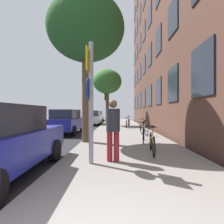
% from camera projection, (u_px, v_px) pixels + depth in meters
% --- Properties ---
extents(ground_plane, '(41.80, 41.80, 0.00)m').
position_uv_depth(ground_plane, '(82.00, 129.00, 16.08)').
color(ground_plane, '#332D28').
extents(road_asphalt, '(7.00, 38.00, 0.01)m').
position_uv_depth(road_asphalt, '(58.00, 129.00, 16.13)').
color(road_asphalt, '#232326').
rests_on(road_asphalt, ground).
extents(sidewalk, '(4.20, 38.00, 0.12)m').
position_uv_depth(sidewalk, '(122.00, 128.00, 16.01)').
color(sidewalk, gray).
rests_on(sidewalk, ground).
extents(building_facade, '(0.56, 27.00, 21.20)m').
position_uv_depth(building_facade, '(153.00, 3.00, 15.45)').
color(building_facade, '#513328').
rests_on(building_facade, ground).
extents(sign_post, '(0.15, 0.60, 3.19)m').
position_uv_depth(sign_post, '(90.00, 94.00, 4.84)').
color(sign_post, gray).
rests_on(sign_post, sidewalk).
extents(traffic_light, '(0.43, 0.24, 3.46)m').
position_uv_depth(traffic_light, '(106.00, 102.00, 19.46)').
color(traffic_light, black).
rests_on(traffic_light, sidewalk).
extents(tree_near, '(3.50, 3.50, 6.64)m').
position_uv_depth(tree_near, '(86.00, 29.00, 8.37)').
color(tree_near, brown).
rests_on(tree_near, sidewalk).
extents(tree_far, '(2.91, 2.91, 5.69)m').
position_uv_depth(tree_far, '(107.00, 82.00, 18.75)').
color(tree_far, '#4C3823').
rests_on(tree_far, sidewalk).
extents(bicycle_0, '(0.42, 1.68, 0.92)m').
position_uv_depth(bicycle_0, '(152.00, 143.00, 5.98)').
color(bicycle_0, black).
rests_on(bicycle_0, sidewalk).
extents(bicycle_1, '(0.47, 1.66, 0.92)m').
position_uv_depth(bicycle_1, '(144.00, 134.00, 8.38)').
color(bicycle_1, black).
rests_on(bicycle_1, sidewalk).
extents(bicycle_2, '(0.42, 1.61, 0.90)m').
position_uv_depth(bicycle_2, '(144.00, 129.00, 10.77)').
color(bicycle_2, black).
rests_on(bicycle_2, sidewalk).
extents(bicycle_3, '(0.42, 1.70, 0.91)m').
position_uv_depth(bicycle_3, '(142.00, 126.00, 13.17)').
color(bicycle_3, black).
rests_on(bicycle_3, sidewalk).
extents(bicycle_4, '(0.42, 1.70, 0.92)m').
position_uv_depth(bicycle_4, '(126.00, 124.00, 15.59)').
color(bicycle_4, black).
rests_on(bicycle_4, sidewalk).
extents(bicycle_5, '(0.45, 1.67, 0.98)m').
position_uv_depth(bicycle_5, '(129.00, 122.00, 17.98)').
color(bicycle_5, black).
rests_on(bicycle_5, sidewalk).
extents(pedestrian_0, '(0.43, 0.43, 1.69)m').
position_uv_depth(pedestrian_0, '(113.00, 126.00, 5.04)').
color(pedestrian_0, maroon).
rests_on(pedestrian_0, sidewalk).
extents(car_1, '(1.85, 4.13, 1.62)m').
position_uv_depth(car_1, '(67.00, 121.00, 12.37)').
color(car_1, navy).
rests_on(car_1, road_asphalt).
extents(car_2, '(1.91, 4.16, 1.62)m').
position_uv_depth(car_2, '(93.00, 118.00, 20.68)').
color(car_2, silver).
rests_on(car_2, road_asphalt).
extents(car_3, '(1.84, 4.23, 1.62)m').
position_uv_depth(car_3, '(97.00, 116.00, 29.02)').
color(car_3, silver).
rests_on(car_3, road_asphalt).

